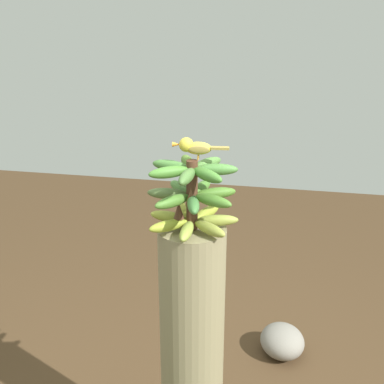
# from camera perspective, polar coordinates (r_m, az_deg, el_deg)

# --- Properties ---
(banana_tree) EXTENTS (0.24, 0.24, 1.23)m
(banana_tree) POSITION_cam_1_polar(r_m,az_deg,el_deg) (2.02, 0.00, -20.37)
(banana_tree) COLOR #847A56
(banana_tree) RESTS_ON ground
(banana_bunch) EXTENTS (0.32, 0.32, 0.24)m
(banana_bunch) POSITION_cam_1_polar(r_m,az_deg,el_deg) (1.64, -0.03, -0.43)
(banana_bunch) COLOR #4C2D1E
(banana_bunch) RESTS_ON banana_tree
(perched_bird) EXTENTS (0.19, 0.05, 0.07)m
(perched_bird) POSITION_cam_1_polar(r_m,az_deg,el_deg) (1.61, 0.24, 5.32)
(perched_bird) COLOR #C68933
(perched_bird) RESTS_ON banana_bunch
(garden_rock) EXTENTS (0.34, 0.35, 0.19)m
(garden_rock) POSITION_cam_1_polar(r_m,az_deg,el_deg) (3.08, 10.52, -16.78)
(garden_rock) COLOR gray
(garden_rock) RESTS_ON ground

